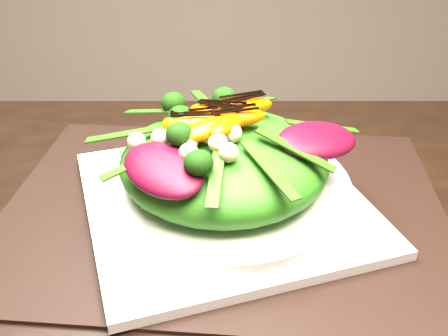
{
  "coord_description": "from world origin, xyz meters",
  "views": [
    {
      "loc": [
        0.14,
        -0.27,
        1.07
      ],
      "look_at": [
        0.14,
        0.17,
        0.8
      ],
      "focal_mm": 42.0,
      "sensor_mm": 36.0,
      "label": 1
    }
  ],
  "objects_px": {
    "salad_bowl": "(224,189)",
    "orange_segment": "(212,117)",
    "lettuce_mound": "(224,161)",
    "placemat": "(224,206)",
    "plate_base": "(224,200)"
  },
  "relations": [
    {
      "from": "orange_segment",
      "to": "placemat",
      "type": "bearing_deg",
      "value": -40.61
    },
    {
      "from": "salad_bowl",
      "to": "orange_segment",
      "type": "xyz_separation_m",
      "value": [
        -0.01,
        0.01,
        0.08
      ]
    },
    {
      "from": "placemat",
      "to": "lettuce_mound",
      "type": "bearing_deg",
      "value": 0.0
    },
    {
      "from": "salad_bowl",
      "to": "lettuce_mound",
      "type": "bearing_deg",
      "value": 0.0
    },
    {
      "from": "placemat",
      "to": "lettuce_mound",
      "type": "xyz_separation_m",
      "value": [
        0.0,
        0.0,
        0.05
      ]
    },
    {
      "from": "plate_base",
      "to": "salad_bowl",
      "type": "distance_m",
      "value": 0.01
    },
    {
      "from": "placemat",
      "to": "plate_base",
      "type": "distance_m",
      "value": 0.01
    },
    {
      "from": "salad_bowl",
      "to": "lettuce_mound",
      "type": "distance_m",
      "value": 0.03
    },
    {
      "from": "plate_base",
      "to": "lettuce_mound",
      "type": "height_order",
      "value": "lettuce_mound"
    },
    {
      "from": "orange_segment",
      "to": "lettuce_mound",
      "type": "bearing_deg",
      "value": -40.61
    },
    {
      "from": "placemat",
      "to": "salad_bowl",
      "type": "xyz_separation_m",
      "value": [
        0.0,
        0.0,
        0.02
      ]
    },
    {
      "from": "placemat",
      "to": "orange_segment",
      "type": "bearing_deg",
      "value": 139.39
    },
    {
      "from": "placemat",
      "to": "orange_segment",
      "type": "distance_m",
      "value": 0.1
    },
    {
      "from": "plate_base",
      "to": "lettuce_mound",
      "type": "relative_size",
      "value": 1.32
    },
    {
      "from": "placemat",
      "to": "plate_base",
      "type": "relative_size",
      "value": 1.65
    }
  ]
}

